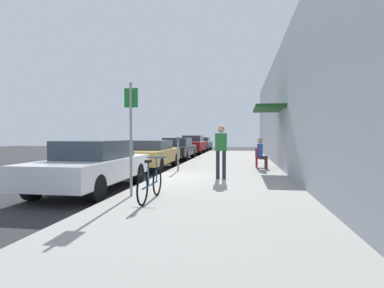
% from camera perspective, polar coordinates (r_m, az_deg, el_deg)
% --- Properties ---
extents(ground_plane, '(60.00, 60.00, 0.00)m').
position_cam_1_polar(ground_plane, '(10.39, -7.06, -6.75)').
color(ground_plane, '#2D2D30').
extents(sidewalk_slab, '(4.50, 32.00, 0.12)m').
position_cam_1_polar(sidewalk_slab, '(11.96, 6.15, -5.36)').
color(sidewalk_slab, '#9E9B93').
rests_on(sidewalk_slab, ground_plane).
extents(building_facade, '(1.40, 32.00, 5.34)m').
position_cam_1_polar(building_facade, '(12.05, 17.73, 7.07)').
color(building_facade, '#999EA8').
rests_on(building_facade, ground_plane).
extents(parked_car_0, '(1.80, 4.40, 1.37)m').
position_cam_1_polar(parked_car_0, '(8.73, -18.04, -3.71)').
color(parked_car_0, silver).
rests_on(parked_car_0, ground_plane).
extents(parked_car_1, '(1.80, 4.40, 1.29)m').
position_cam_1_polar(parked_car_1, '(13.60, -7.82, -1.87)').
color(parked_car_1, '#A58433').
rests_on(parked_car_1, ground_plane).
extents(parked_car_2, '(1.80, 4.40, 1.37)m').
position_cam_1_polar(parked_car_2, '(19.07, -2.81, -0.80)').
color(parked_car_2, black).
rests_on(parked_car_2, ground_plane).
extents(parked_car_3, '(1.80, 4.40, 1.51)m').
position_cam_1_polar(parked_car_3, '(25.07, 0.13, -0.07)').
color(parked_car_3, maroon).
rests_on(parked_car_3, ground_plane).
extents(parked_car_4, '(1.80, 4.40, 1.33)m').
position_cam_1_polar(parked_car_4, '(30.53, 1.79, 0.10)').
color(parked_car_4, '#47514C').
rests_on(parked_car_4, ground_plane).
extents(parking_meter, '(0.12, 0.10, 1.32)m').
position_cam_1_polar(parking_meter, '(11.85, -2.64, -1.40)').
color(parking_meter, slate).
rests_on(parking_meter, sidewalk_slab).
extents(street_sign, '(0.32, 0.06, 2.60)m').
position_cam_1_polar(street_sign, '(7.08, -11.39, 2.64)').
color(street_sign, gray).
rests_on(street_sign, sidewalk_slab).
extents(bicycle_0, '(0.46, 1.71, 0.90)m').
position_cam_1_polar(bicycle_0, '(6.61, -7.80, -7.36)').
color(bicycle_0, black).
rests_on(bicycle_0, sidewalk_slab).
extents(cafe_chair_0, '(0.45, 0.45, 0.87)m').
position_cam_1_polar(cafe_chair_0, '(12.93, 12.61, -2.36)').
color(cafe_chair_0, maroon).
rests_on(cafe_chair_0, sidewalk_slab).
extents(seated_patron_0, '(0.43, 0.36, 1.29)m').
position_cam_1_polar(seated_patron_0, '(12.92, 12.89, -1.51)').
color(seated_patron_0, '#232838').
rests_on(seated_patron_0, sidewalk_slab).
extents(cafe_chair_1, '(0.48, 0.48, 0.87)m').
position_cam_1_polar(cafe_chair_1, '(13.74, 12.42, -2.12)').
color(cafe_chair_1, maroon).
rests_on(cafe_chair_1, sidewalk_slab).
extents(pedestrian_standing, '(0.36, 0.22, 1.70)m').
position_cam_1_polar(pedestrian_standing, '(9.69, 5.46, -0.69)').
color(pedestrian_standing, '#232838').
rests_on(pedestrian_standing, sidewalk_slab).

